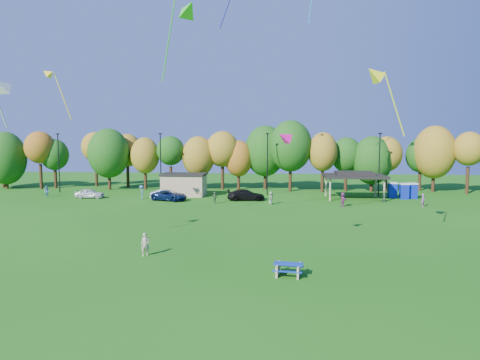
# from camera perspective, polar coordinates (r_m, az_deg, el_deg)

# --- Properties ---
(ground) EXTENTS (160.00, 160.00, 0.00)m
(ground) POSITION_cam_1_polar(r_m,az_deg,el_deg) (24.38, -4.11, -14.16)
(ground) COLOR #19600F
(ground) RESTS_ON ground
(tree_line) EXTENTS (93.57, 10.55, 11.15)m
(tree_line) POSITION_cam_1_polar(r_m,az_deg,el_deg) (68.37, 1.27, 3.55)
(tree_line) COLOR black
(tree_line) RESTS_ON ground
(lamp_posts) EXTENTS (64.50, 0.25, 9.09)m
(lamp_posts) POSITION_cam_1_polar(r_m,az_deg,el_deg) (62.76, 3.67, 2.45)
(lamp_posts) COLOR black
(lamp_posts) RESTS_ON ground
(utility_building) EXTENTS (6.30, 4.30, 3.25)m
(utility_building) POSITION_cam_1_polar(r_m,az_deg,el_deg) (62.55, -7.46, -0.60)
(utility_building) COLOR tan
(utility_building) RESTS_ON ground
(pavilion) EXTENTS (8.20, 6.20, 3.77)m
(pavilion) POSITION_cam_1_polar(r_m,az_deg,el_deg) (60.72, 14.97, 0.59)
(pavilion) COLOR tan
(pavilion) RESTS_ON ground
(porta_potties) EXTENTS (3.75, 2.19, 2.18)m
(porta_potties) POSITION_cam_1_polar(r_m,az_deg,el_deg) (63.35, 20.90, -1.33)
(porta_potties) COLOR #0C21A3
(porta_potties) RESTS_ON ground
(picnic_table) EXTENTS (1.90, 1.65, 0.75)m
(picnic_table) POSITION_cam_1_polar(r_m,az_deg,el_deg) (26.40, 6.47, -11.63)
(picnic_table) COLOR tan
(picnic_table) RESTS_ON ground
(kite_flyer) EXTENTS (0.71, 0.61, 1.63)m
(kite_flyer) POSITION_cam_1_polar(r_m,az_deg,el_deg) (31.07, -12.52, -8.38)
(kite_flyer) COLOR tan
(kite_flyer) RESTS_ON ground
(car_a) EXTENTS (4.04, 1.90, 1.34)m
(car_a) POSITION_cam_1_polar(r_m,az_deg,el_deg) (63.17, -19.41, -1.69)
(car_a) COLOR white
(car_a) RESTS_ON ground
(car_b) EXTENTS (4.38, 2.54, 1.37)m
(car_b) POSITION_cam_1_polar(r_m,az_deg,el_deg) (58.97, -9.90, -1.93)
(car_b) COLOR #AAABB0
(car_b) RESTS_ON ground
(car_c) EXTENTS (5.37, 3.66, 1.37)m
(car_c) POSITION_cam_1_polar(r_m,az_deg,el_deg) (57.99, -9.43, -2.05)
(car_c) COLOR #0B1B44
(car_c) RESTS_ON ground
(car_d) EXTENTS (5.27, 2.73, 1.46)m
(car_d) POSITION_cam_1_polar(r_m,az_deg,el_deg) (57.38, 0.80, -2.01)
(car_d) COLOR black
(car_d) RESTS_ON ground
(far_person_0) EXTENTS (0.92, 1.71, 1.76)m
(far_person_0) POSITION_cam_1_polar(r_m,az_deg,el_deg) (53.45, 13.55, -2.55)
(far_person_0) COLOR #903C75
(far_person_0) RESTS_ON ground
(far_person_1) EXTENTS (0.82, 0.95, 1.63)m
(far_person_1) POSITION_cam_1_polar(r_m,az_deg,el_deg) (53.94, 4.15, -2.41)
(far_person_1) COLOR #718C60
(far_person_1) RESTS_ON ground
(far_person_2) EXTENTS (0.65, 0.69, 1.58)m
(far_person_2) POSITION_cam_1_polar(r_m,az_deg,el_deg) (56.61, 23.22, -2.49)
(far_person_2) COLOR #B656AC
(far_person_2) RESTS_ON ground
(far_person_3) EXTENTS (0.86, 0.94, 1.54)m
(far_person_3) POSITION_cam_1_polar(r_m,az_deg,el_deg) (54.41, -3.42, -2.38)
(far_person_3) COLOR #5D7C4C
(far_person_3) RESTS_ON ground
(far_person_4) EXTENTS (0.91, 0.79, 1.59)m
(far_person_4) POSITION_cam_1_polar(r_m,az_deg,el_deg) (66.69, -24.38, -1.39)
(far_person_4) COLOR #5088B0
(far_person_4) RESTS_ON ground
(far_person_5) EXTENTS (1.02, 1.34, 1.84)m
(far_person_5) POSITION_cam_1_polar(r_m,az_deg,el_deg) (60.58, -13.00, -1.57)
(far_person_5) COLOR teal
(far_person_5) RESTS_ON ground
(kite_4) EXTENTS (1.62, 2.27, 3.53)m
(kite_4) POSITION_cam_1_polar(r_m,az_deg,el_deg) (32.95, -29.28, 10.86)
(kite_4) COLOR silver
(kite_6) EXTENTS (1.60, 1.45, 1.34)m
(kite_6) POSITION_cam_1_polar(r_m,az_deg,el_deg) (30.79, 5.89, 5.70)
(kite_6) COLOR #D90C7C
(kite_8) EXTENTS (3.40, 1.72, 5.54)m
(kite_8) POSITION_cam_1_polar(r_m,az_deg,el_deg) (34.26, 17.50, 13.24)
(kite_8) COLOR yellow
(kite_12) EXTENTS (3.80, 3.90, 7.64)m
(kite_12) POSITION_cam_1_polar(r_m,az_deg,el_deg) (41.01, -6.93, 21.67)
(kite_12) COLOR #2CC91A
(kite_13) EXTENTS (3.06, 1.06, 5.26)m
(kite_13) POSITION_cam_1_polar(r_m,az_deg,el_deg) (48.09, -24.26, 12.69)
(kite_13) COLOR yellow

